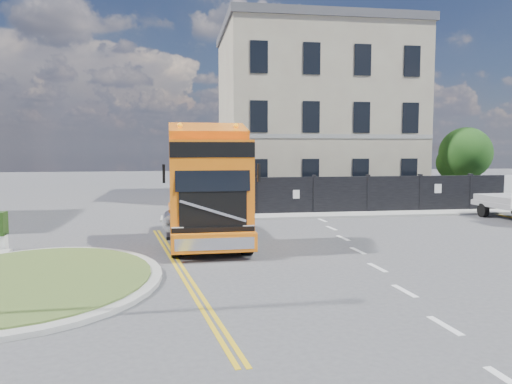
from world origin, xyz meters
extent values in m
plane|color=#424244|center=(0.00, 0.00, 0.00)|extent=(120.00, 120.00, 0.00)
cylinder|color=gray|center=(-7.00, -3.00, 0.06)|extent=(6.80, 6.80, 0.12)
cylinder|color=#3D5321|center=(-7.00, -3.00, 0.14)|extent=(6.20, 6.20, 0.05)
cube|color=black|center=(6.00, 9.00, 1.00)|extent=(18.00, 0.25, 2.00)
cube|color=silver|center=(14.50, 9.00, 1.00)|extent=(2.60, 0.12, 2.00)
cube|color=#B9B393|center=(6.00, 16.50, 5.50)|extent=(12.00, 10.00, 11.00)
cube|color=#4C4C51|center=(6.00, 16.50, 11.25)|extent=(12.30, 10.30, 0.50)
cube|color=#B9B393|center=(3.00, 16.50, 12.00)|extent=(0.80, 0.80, 1.60)
cube|color=#B9B393|center=(9.00, 16.50, 12.00)|extent=(0.80, 0.80, 1.60)
cylinder|color=#382619|center=(14.50, 12.00, 1.20)|extent=(0.24, 0.24, 2.40)
sphere|color=black|center=(14.50, 12.00, 3.20)|extent=(3.20, 3.20, 3.20)
sphere|color=black|center=(14.00, 12.40, 2.60)|extent=(2.20, 2.20, 2.20)
cube|color=gray|center=(6.00, 8.10, 0.06)|extent=(20.00, 1.60, 0.12)
cube|color=black|center=(-2.11, 2.35, 0.80)|extent=(2.75, 6.79, 0.48)
cube|color=orange|center=(-2.08, 0.47, 2.30)|extent=(2.73, 2.83, 3.00)
cube|color=orange|center=(-2.10, 1.60, 3.53)|extent=(2.69, 1.02, 1.50)
cube|color=black|center=(-2.05, -0.90, 2.73)|extent=(2.36, 0.11, 1.12)
cube|color=orange|center=(-2.04, -1.24, 0.59)|extent=(2.68, 0.43, 0.59)
cylinder|color=black|center=(-3.22, -0.40, 0.56)|extent=(0.36, 1.12, 1.11)
cylinder|color=gray|center=(-3.22, -0.40, 0.56)|extent=(0.39, 0.62, 0.61)
cylinder|color=black|center=(-0.91, -0.36, 0.56)|extent=(0.36, 1.12, 1.11)
cylinder|color=gray|center=(-0.91, -0.36, 0.56)|extent=(0.39, 0.62, 0.61)
cylinder|color=black|center=(-3.29, 3.40, 0.56)|extent=(0.36, 1.12, 1.11)
cylinder|color=gray|center=(-3.29, 3.40, 0.56)|extent=(0.39, 0.62, 0.61)
cylinder|color=black|center=(-0.98, 3.44, 0.56)|extent=(0.36, 1.12, 1.11)
cylinder|color=gray|center=(-0.98, 3.44, 0.56)|extent=(0.39, 0.62, 0.61)
cylinder|color=black|center=(-3.32, 4.68, 0.56)|extent=(0.36, 1.12, 1.11)
cylinder|color=gray|center=(-3.32, 4.68, 0.56)|extent=(0.39, 0.62, 0.61)
cylinder|color=black|center=(-1.00, 4.72, 0.56)|extent=(0.36, 1.12, 1.11)
cylinder|color=gray|center=(-1.00, 4.72, 0.56)|extent=(0.39, 0.62, 0.61)
cylinder|color=black|center=(12.26, 6.60, 0.35)|extent=(0.25, 0.71, 0.71)
camera|label=1|loc=(-3.14, -16.56, 3.55)|focal=35.00mm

